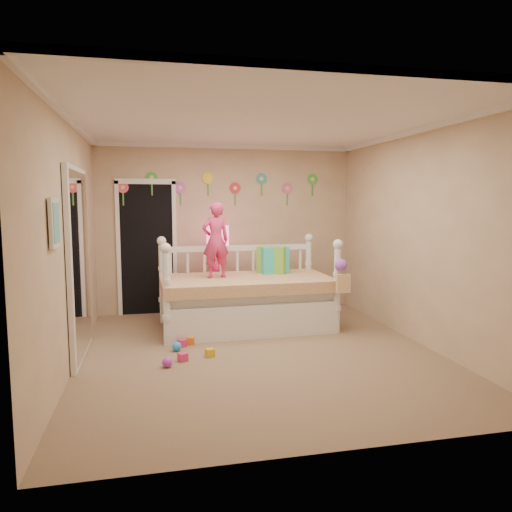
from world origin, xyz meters
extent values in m
cube|color=#7F684C|center=(0.00, 0.00, 0.00)|extent=(4.00, 4.50, 0.01)
cube|color=white|center=(0.00, 0.00, 2.60)|extent=(4.00, 4.50, 0.01)
cube|color=tan|center=(0.00, 2.25, 1.30)|extent=(4.00, 0.01, 2.60)
cube|color=tan|center=(-2.00, 0.00, 1.30)|extent=(0.01, 4.50, 2.60)
cube|color=tan|center=(2.00, 0.00, 1.30)|extent=(0.01, 4.50, 2.60)
cube|color=#27C6A1|center=(0.54, 1.34, 0.90)|extent=(0.39, 0.16, 0.38)
cube|color=#72B838|center=(0.50, 1.37, 0.90)|extent=(0.42, 0.35, 0.38)
imported|color=#D8316B|center=(-0.34, 1.14, 1.21)|extent=(0.41, 0.30, 1.02)
cube|color=white|center=(-0.22, 1.83, 0.32)|extent=(0.42, 0.34, 0.64)
sphere|color=#EF1F62|center=(-0.22, 1.83, 0.74)|extent=(0.20, 0.20, 0.20)
cylinder|color=#EF1F62|center=(-0.22, 1.83, 0.95)|extent=(0.03, 0.03, 0.42)
cylinder|color=#FD4B89|center=(-0.22, 1.83, 1.22)|extent=(0.33, 0.33, 0.31)
cube|color=black|center=(-1.25, 2.23, 1.03)|extent=(0.90, 0.04, 2.07)
cube|color=white|center=(-1.96, 0.30, 1.05)|extent=(0.07, 1.30, 2.10)
cube|color=white|center=(-1.97, -0.90, 1.55)|extent=(0.05, 0.34, 0.42)
camera|label=1|loc=(-1.17, -5.19, 1.73)|focal=33.39mm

